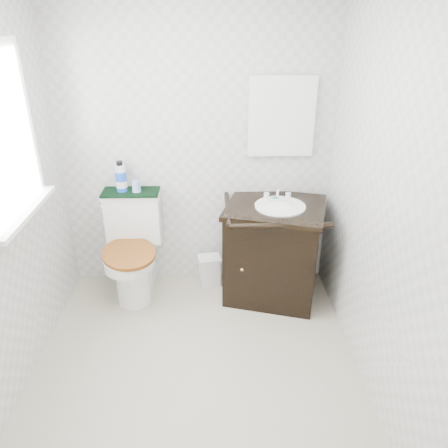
{
  "coord_description": "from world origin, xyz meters",
  "views": [
    {
      "loc": [
        0.13,
        -2.22,
        2.18
      ],
      "look_at": [
        0.21,
        0.75,
        0.74
      ],
      "focal_mm": 35.0,
      "sensor_mm": 36.0,
      "label": 1
    }
  ],
  "objects_px": {
    "vanity": "(273,249)",
    "mouthwash_bottle": "(121,177)",
    "trash_bin": "(210,270)",
    "cup": "(136,186)",
    "toilet": "(134,253)"
  },
  "relations": [
    {
      "from": "vanity",
      "to": "mouthwash_bottle",
      "type": "distance_m",
      "value": 1.36
    },
    {
      "from": "vanity",
      "to": "mouthwash_bottle",
      "type": "relative_size",
      "value": 3.68
    },
    {
      "from": "vanity",
      "to": "cup",
      "type": "xyz_separation_m",
      "value": [
        -1.11,
        0.18,
        0.49
      ]
    },
    {
      "from": "toilet",
      "to": "trash_bin",
      "type": "relative_size",
      "value": 3.12
    },
    {
      "from": "trash_bin",
      "to": "mouthwash_bottle",
      "type": "xyz_separation_m",
      "value": [
        -0.7,
        0.05,
        0.85
      ]
    },
    {
      "from": "trash_bin",
      "to": "cup",
      "type": "distance_m",
      "value": 0.97
    },
    {
      "from": "toilet",
      "to": "trash_bin",
      "type": "bearing_deg",
      "value": 7.48
    },
    {
      "from": "trash_bin",
      "to": "cup",
      "type": "xyz_separation_m",
      "value": [
        -0.58,
        0.03,
        0.78
      ]
    },
    {
      "from": "vanity",
      "to": "mouthwash_bottle",
      "type": "height_order",
      "value": "mouthwash_bottle"
    },
    {
      "from": "trash_bin",
      "to": "mouthwash_bottle",
      "type": "relative_size",
      "value": 1.11
    },
    {
      "from": "vanity",
      "to": "trash_bin",
      "type": "distance_m",
      "value": 0.62
    },
    {
      "from": "cup",
      "to": "mouthwash_bottle",
      "type": "bearing_deg",
      "value": 170.37
    },
    {
      "from": "vanity",
      "to": "toilet",
      "type": "bearing_deg",
      "value": 176.98
    },
    {
      "from": "cup",
      "to": "toilet",
      "type": "bearing_deg",
      "value": -114.13
    },
    {
      "from": "vanity",
      "to": "trash_bin",
      "type": "bearing_deg",
      "value": 164.81
    }
  ]
}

